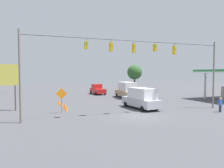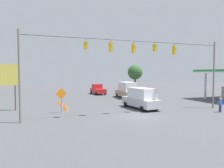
{
  "view_description": "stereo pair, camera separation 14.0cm",
  "coord_description": "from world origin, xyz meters",
  "px_view_note": "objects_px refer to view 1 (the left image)",
  "views": [
    {
      "loc": [
        10.98,
        20.08,
        4.61
      ],
      "look_at": [
        -0.62,
        -9.34,
        2.93
      ],
      "focal_mm": 35.0,
      "sensor_mm": 36.0,
      "label": 1
    },
    {
      "loc": [
        10.85,
        20.13,
        4.61
      ],
      "look_at": [
        -0.62,
        -9.34,
        2.93
      ],
      "focal_mm": 35.0,
      "sensor_mm": 36.0,
      "label": 2
    }
  ],
  "objects_px": {
    "roadside_billboard": "(0,77)",
    "traffic_cone_second": "(65,106)",
    "tree_horizon_right": "(135,72)",
    "overhead_signal_span": "(135,63)",
    "traffic_cone_fourth": "(59,102)",
    "traffic_cone_third": "(61,104)",
    "pedestrian": "(220,105)",
    "box_truck_tan_oncoming_far": "(127,90)",
    "traffic_cone_nearest": "(66,108)",
    "box_truck_silver_crossing_near": "(141,98)",
    "pickup_truck_red_oncoming_deep": "(98,90)",
    "work_zone_sign": "(62,96)"
  },
  "relations": [
    {
      "from": "overhead_signal_span",
      "to": "traffic_cone_nearest",
      "type": "xyz_separation_m",
      "value": [
        6.65,
        -4.9,
        -5.36
      ]
    },
    {
      "from": "pickup_truck_red_oncoming_deep",
      "to": "traffic_cone_nearest",
      "type": "xyz_separation_m",
      "value": [
        9.58,
        17.63,
        -0.68
      ]
    },
    {
      "from": "traffic_cone_third",
      "to": "tree_horizon_right",
      "type": "bearing_deg",
      "value": -135.23
    },
    {
      "from": "traffic_cone_third",
      "to": "pedestrian",
      "type": "relative_size",
      "value": 0.35
    },
    {
      "from": "box_truck_silver_crossing_near",
      "to": "pedestrian",
      "type": "xyz_separation_m",
      "value": [
        -7.31,
        5.6,
        -0.45
      ]
    },
    {
      "from": "roadside_billboard",
      "to": "tree_horizon_right",
      "type": "relative_size",
      "value": 0.83
    },
    {
      "from": "traffic_cone_nearest",
      "to": "box_truck_silver_crossing_near",
      "type": "bearing_deg",
      "value": 168.41
    },
    {
      "from": "roadside_billboard",
      "to": "traffic_cone_nearest",
      "type": "bearing_deg",
      "value": 161.63
    },
    {
      "from": "traffic_cone_fourth",
      "to": "roadside_billboard",
      "type": "height_order",
      "value": "roadside_billboard"
    },
    {
      "from": "overhead_signal_span",
      "to": "traffic_cone_fourth",
      "type": "distance_m",
      "value": 13.83
    },
    {
      "from": "roadside_billboard",
      "to": "traffic_cone_second",
      "type": "bearing_deg",
      "value": 176.41
    },
    {
      "from": "tree_horizon_right",
      "to": "work_zone_sign",
      "type": "bearing_deg",
      "value": 49.84
    },
    {
      "from": "pickup_truck_red_oncoming_deep",
      "to": "roadside_billboard",
      "type": "distance_m",
      "value": 22.91
    },
    {
      "from": "pickup_truck_red_oncoming_deep",
      "to": "traffic_cone_second",
      "type": "distance_m",
      "value": 18.31
    },
    {
      "from": "box_truck_tan_oncoming_far",
      "to": "pickup_truck_red_oncoming_deep",
      "type": "relative_size",
      "value": 1.42
    },
    {
      "from": "traffic_cone_fourth",
      "to": "roadside_billboard",
      "type": "relative_size",
      "value": 0.11
    },
    {
      "from": "overhead_signal_span",
      "to": "traffic_cone_nearest",
      "type": "distance_m",
      "value": 9.85
    },
    {
      "from": "traffic_cone_nearest",
      "to": "pedestrian",
      "type": "xyz_separation_m",
      "value": [
        -16.47,
        7.47,
        0.57
      ]
    },
    {
      "from": "pickup_truck_red_oncoming_deep",
      "to": "roadside_billboard",
      "type": "relative_size",
      "value": 0.92
    },
    {
      "from": "overhead_signal_span",
      "to": "box_truck_tan_oncoming_far",
      "type": "relative_size",
      "value": 3.19
    },
    {
      "from": "traffic_cone_third",
      "to": "work_zone_sign",
      "type": "relative_size",
      "value": 0.21
    },
    {
      "from": "traffic_cone_second",
      "to": "traffic_cone_fourth",
      "type": "bearing_deg",
      "value": -86.7
    },
    {
      "from": "traffic_cone_second",
      "to": "roadside_billboard",
      "type": "xyz_separation_m",
      "value": [
        7.43,
        -0.47,
        3.73
      ]
    },
    {
      "from": "traffic_cone_second",
      "to": "tree_horizon_right",
      "type": "relative_size",
      "value": 0.09
    },
    {
      "from": "box_truck_silver_crossing_near",
      "to": "box_truck_tan_oncoming_far",
      "type": "xyz_separation_m",
      "value": [
        -3.21,
        -11.08,
        0.11
      ]
    },
    {
      "from": "overhead_signal_span",
      "to": "work_zone_sign",
      "type": "bearing_deg",
      "value": -26.01
    },
    {
      "from": "box_truck_tan_oncoming_far",
      "to": "traffic_cone_nearest",
      "type": "relative_size",
      "value": 12.2
    },
    {
      "from": "overhead_signal_span",
      "to": "box_truck_silver_crossing_near",
      "type": "bearing_deg",
      "value": -129.69
    },
    {
      "from": "traffic_cone_second",
      "to": "roadside_billboard",
      "type": "bearing_deg",
      "value": -3.59
    },
    {
      "from": "roadside_billboard",
      "to": "traffic_cone_fourth",
      "type": "bearing_deg",
      "value": -153.92
    },
    {
      "from": "overhead_signal_span",
      "to": "tree_horizon_right",
      "type": "xyz_separation_m",
      "value": [
        -16.66,
        -32.09,
        -1.01
      ]
    },
    {
      "from": "box_truck_silver_crossing_near",
      "to": "traffic_cone_third",
      "type": "height_order",
      "value": "box_truck_silver_crossing_near"
    },
    {
      "from": "box_truck_silver_crossing_near",
      "to": "traffic_cone_fourth",
      "type": "height_order",
      "value": "box_truck_silver_crossing_near"
    },
    {
      "from": "box_truck_silver_crossing_near",
      "to": "traffic_cone_nearest",
      "type": "relative_size",
      "value": 10.5
    },
    {
      "from": "box_truck_silver_crossing_near",
      "to": "tree_horizon_right",
      "type": "relative_size",
      "value": 0.93
    },
    {
      "from": "overhead_signal_span",
      "to": "box_truck_silver_crossing_near",
      "type": "relative_size",
      "value": 3.71
    },
    {
      "from": "overhead_signal_span",
      "to": "traffic_cone_third",
      "type": "distance_m",
      "value": 12.38
    },
    {
      "from": "box_truck_tan_oncoming_far",
      "to": "traffic_cone_second",
      "type": "distance_m",
      "value": 14.25
    },
    {
      "from": "traffic_cone_nearest",
      "to": "traffic_cone_second",
      "type": "xyz_separation_m",
      "value": [
        -0.16,
        -1.95,
        0.0
      ]
    },
    {
      "from": "pickup_truck_red_oncoming_deep",
      "to": "tree_horizon_right",
      "type": "xyz_separation_m",
      "value": [
        -13.73,
        -9.56,
        3.67
      ]
    },
    {
      "from": "pickup_truck_red_oncoming_deep",
      "to": "box_truck_tan_oncoming_far",
      "type": "bearing_deg",
      "value": 108.32
    },
    {
      "from": "pickup_truck_red_oncoming_deep",
      "to": "traffic_cone_second",
      "type": "bearing_deg",
      "value": 59.01
    },
    {
      "from": "roadside_billboard",
      "to": "overhead_signal_span",
      "type": "bearing_deg",
      "value": 152.28
    },
    {
      "from": "pickup_truck_red_oncoming_deep",
      "to": "overhead_signal_span",
      "type": "bearing_deg",
      "value": 82.6
    },
    {
      "from": "box_truck_silver_crossing_near",
      "to": "work_zone_sign",
      "type": "height_order",
      "value": "work_zone_sign"
    },
    {
      "from": "work_zone_sign",
      "to": "tree_horizon_right",
      "type": "distance_m",
      "value": 37.37
    },
    {
      "from": "overhead_signal_span",
      "to": "box_truck_tan_oncoming_far",
      "type": "height_order",
      "value": "overhead_signal_span"
    },
    {
      "from": "pickup_truck_red_oncoming_deep",
      "to": "traffic_cone_third",
      "type": "distance_m",
      "value": 16.67
    },
    {
      "from": "traffic_cone_third",
      "to": "work_zone_sign",
      "type": "distance_m",
      "value": 5.64
    },
    {
      "from": "traffic_cone_third",
      "to": "roadside_billboard",
      "type": "height_order",
      "value": "roadside_billboard"
    }
  ]
}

